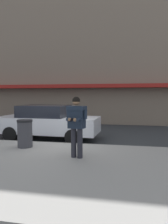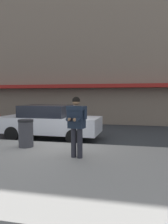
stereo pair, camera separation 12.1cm
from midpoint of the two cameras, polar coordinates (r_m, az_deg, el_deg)
ground_plane at (r=8.95m, az=-7.45°, el=-8.45°), size 80.00×80.00×0.00m
sidewalk at (r=6.02m, az=-7.21°, el=-14.17°), size 32.00×5.30×0.14m
curb_paint_line at (r=8.73m, az=-1.05°, el=-8.72°), size 28.00×0.12×0.01m
storefront_facade at (r=17.61m, az=5.29°, el=21.28°), size 28.00×4.70×14.24m
parked_sedan_mid at (r=9.98m, az=-9.85°, el=-2.54°), size 4.56×2.05×1.54m
man_texting_on_phone at (r=6.38m, az=-2.50°, el=-2.20°), size 0.64×0.63×1.81m
trash_bin at (r=8.08m, az=-15.60°, el=-5.39°), size 0.55×0.55×0.98m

